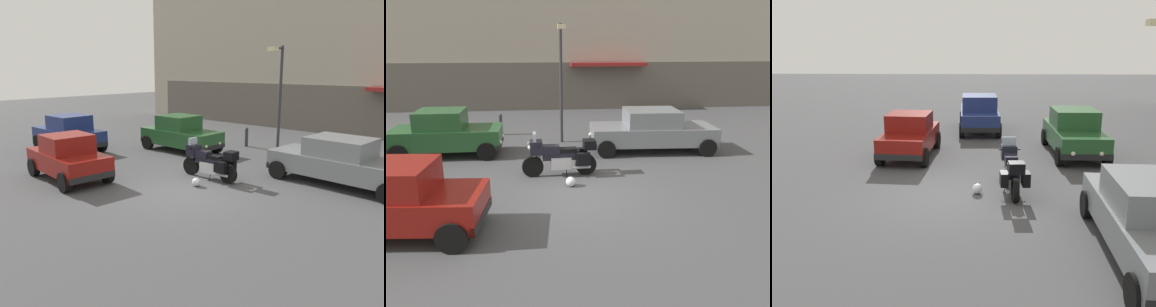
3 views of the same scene
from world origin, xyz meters
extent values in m
plane|color=#424244|center=(0.00, 0.00, 0.00)|extent=(80.00, 80.00, 0.00)
cylinder|color=black|center=(-1.21, 1.58, 0.32)|extent=(0.65, 0.17, 0.64)
cylinder|color=black|center=(0.40, 1.64, 0.32)|extent=(0.65, 0.17, 0.64)
cylinder|color=#B7B7BC|center=(-1.19, 1.58, 0.75)|extent=(0.33, 0.08, 0.68)
cube|color=#B7B7BC|center=(-0.36, 1.61, 0.42)|extent=(0.62, 0.42, 0.36)
cube|color=black|center=(-0.36, 1.61, 0.66)|extent=(1.11, 0.32, 0.28)
cube|color=black|center=(-0.66, 1.60, 0.84)|extent=(0.53, 0.36, 0.24)
cube|color=black|center=(-0.16, 1.62, 0.80)|extent=(0.57, 0.32, 0.12)
cube|color=black|center=(-1.09, 1.58, 0.92)|extent=(0.38, 0.45, 0.40)
cube|color=#8C9EAD|center=(-1.13, 1.58, 1.22)|extent=(0.10, 0.40, 0.28)
sphere|color=#EAEACC|center=(-1.27, 1.57, 0.92)|extent=(0.14, 0.14, 0.14)
cylinder|color=black|center=(-1.01, 1.58, 1.02)|extent=(0.07, 0.62, 0.04)
cylinder|color=#B7B7BC|center=(0.24, 1.44, 0.30)|extent=(0.55, 0.11, 0.09)
cube|color=black|center=(0.30, 1.36, 0.58)|extent=(0.41, 0.22, 0.36)
cube|color=black|center=(0.27, 1.92, 0.58)|extent=(0.41, 0.22, 0.36)
cube|color=black|center=(0.50, 1.65, 0.95)|extent=(0.38, 0.41, 0.28)
cylinder|color=black|center=(-0.21, 1.44, 0.15)|extent=(0.03, 0.13, 0.29)
sphere|color=silver|center=(-0.15, 0.67, 0.14)|extent=(0.28, 0.28, 0.28)
cube|color=navy|center=(-8.30, 0.78, 0.66)|extent=(3.84, 1.74, 0.68)
cube|color=navy|center=(-8.15, 0.79, 1.32)|extent=(1.64, 1.55, 0.64)
cube|color=#8C9EAD|center=(-8.90, 0.77, 1.32)|extent=(0.10, 1.40, 0.54)
cube|color=#8C9EAD|center=(-7.40, 0.81, 1.32)|extent=(0.10, 1.40, 0.51)
cube|color=black|center=(-10.15, 0.73, 0.42)|extent=(0.16, 1.64, 0.20)
cube|color=black|center=(-6.45, 0.83, 0.42)|extent=(0.16, 1.64, 0.20)
cylinder|color=black|center=(-9.73, -0.04, 0.32)|extent=(0.65, 0.24, 0.64)
cylinder|color=black|center=(-9.77, 1.52, 0.32)|extent=(0.65, 0.24, 0.64)
cylinder|color=black|center=(-6.83, 0.04, 0.32)|extent=(0.65, 0.24, 0.64)
cylinder|color=black|center=(-6.87, 1.60, 0.32)|extent=(0.65, 0.24, 0.64)
sphere|color=silver|center=(-10.19, 0.28, 0.54)|extent=(0.14, 0.14, 0.14)
sphere|color=silver|center=(-10.21, 1.18, 0.54)|extent=(0.14, 0.14, 0.14)
cube|color=slate|center=(3.16, 4.00, 0.64)|extent=(4.58, 1.96, 0.64)
cube|color=slate|center=(3.11, 4.00, 1.26)|extent=(1.97, 1.70, 0.60)
cube|color=#8C9EAD|center=(2.22, 4.04, 1.26)|extent=(0.13, 1.50, 0.51)
cube|color=black|center=(0.97, 4.10, 0.42)|extent=(0.20, 1.76, 0.20)
cylinder|color=black|center=(1.33, 3.24, 0.32)|extent=(0.65, 0.25, 0.64)
cylinder|color=black|center=(4.92, 3.08, 0.32)|extent=(0.65, 0.25, 0.64)
sphere|color=silver|center=(0.89, 3.62, 0.54)|extent=(0.14, 0.14, 0.14)
sphere|color=silver|center=(0.94, 4.59, 0.54)|extent=(0.14, 0.14, 0.14)
cube|color=maroon|center=(-3.88, -1.70, 0.64)|extent=(3.51, 1.82, 0.64)
cube|color=maroon|center=(-3.88, -1.70, 1.26)|extent=(1.51, 1.54, 0.60)
cube|color=#8C9EAD|center=(-4.53, -1.65, 1.26)|extent=(0.16, 1.33, 0.51)
cube|color=#8C9EAD|center=(-3.23, -1.75, 1.26)|extent=(0.16, 1.33, 0.48)
cube|color=black|center=(-5.52, -1.58, 0.42)|extent=(0.24, 1.56, 0.20)
cube|color=black|center=(-2.23, -1.83, 0.42)|extent=(0.24, 1.56, 0.20)
cylinder|color=black|center=(-5.18, -2.35, 0.32)|extent=(0.66, 0.27, 0.64)
cylinder|color=black|center=(-5.07, -0.87, 0.32)|extent=(0.66, 0.27, 0.64)
cylinder|color=black|center=(-2.69, -2.54, 0.32)|extent=(0.66, 0.27, 0.64)
cylinder|color=black|center=(-2.58, -1.06, 0.32)|extent=(0.66, 0.27, 0.64)
sphere|color=silver|center=(-5.61, -2.00, 0.54)|extent=(0.14, 0.14, 0.14)
sphere|color=silver|center=(-5.54, -1.15, 0.54)|extent=(0.14, 0.14, 0.14)
cube|color=#235128|center=(-4.27, 4.17, 0.66)|extent=(3.81, 1.66, 0.68)
cube|color=#235128|center=(-4.42, 4.17, 1.32)|extent=(1.61, 1.52, 0.64)
cube|color=#8C9EAD|center=(-3.67, 4.18, 1.32)|extent=(0.07, 1.39, 0.54)
cube|color=#8C9EAD|center=(-5.17, 4.17, 1.32)|extent=(0.07, 1.39, 0.51)
cube|color=black|center=(-2.42, 4.18, 0.42)|extent=(0.13, 1.64, 0.20)
cube|color=black|center=(-6.12, 4.16, 0.42)|extent=(0.13, 1.64, 0.20)
cylinder|color=black|center=(-2.82, 4.96, 0.32)|extent=(0.64, 0.22, 0.64)
cylinder|color=black|center=(-2.82, 3.40, 0.32)|extent=(0.64, 0.22, 0.64)
cylinder|color=black|center=(-5.72, 4.94, 0.32)|extent=(0.64, 0.22, 0.64)
cylinder|color=black|center=(-5.72, 3.38, 0.32)|extent=(0.64, 0.22, 0.64)
sphere|color=silver|center=(-2.37, 4.63, 0.54)|extent=(0.14, 0.14, 0.14)
sphere|color=silver|center=(-2.37, 3.73, 0.54)|extent=(0.14, 0.14, 0.14)
cube|color=beige|center=(-0.10, 4.92, 4.45)|extent=(0.28, 0.36, 0.16)
camera|label=1|loc=(7.70, -7.95, 3.71)|focal=35.24mm
camera|label=2|loc=(-0.95, -9.13, 3.89)|focal=34.88mm
camera|label=3|loc=(10.58, 0.60, 4.07)|focal=39.27mm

